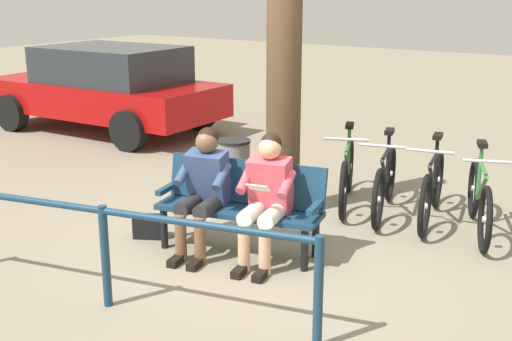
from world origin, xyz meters
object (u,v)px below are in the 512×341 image
Objects in this scene: litter_bin at (234,170)px; parked_car at (107,87)px; bicycle_blue at (347,175)px; handbag at (148,227)px; tree_trunk at (284,70)px; bicycle_green at (479,200)px; person_reading at (266,193)px; bicycle_orange at (432,189)px; bicycle_red at (385,183)px; bench at (242,200)px; person_companion at (204,185)px.

litter_bin is 4.52m from parked_car.
litter_bin is at bearing -86.11° from bicycle_blue.
tree_trunk is at bearing -116.77° from handbag.
bicycle_green is 1.54m from bicycle_blue.
bicycle_green is at bearing -164.36° from tree_trunk.
bicycle_blue is (0.10, -1.88, -0.31)m from person_reading.
bicycle_green is at bearing -140.33° from person_reading.
litter_bin is (1.29, -1.30, -0.29)m from person_reading.
bicycle_red is (0.52, 0.07, 0.00)m from bicycle_orange.
tree_trunk is 2.04× the size of bicycle_blue.
bicycle_orange is at bearing 81.82° from bicycle_red.
handbag is at bearing 4.61° from bench.
bicycle_red reaches higher than litter_bin.
bicycle_green is 0.54m from bicycle_orange.
litter_bin is (-0.01, -1.49, 0.25)m from handbag.
bicycle_green is at bearing -169.36° from litter_bin.
person_reading is 1.63× the size of litter_bin.
bicycle_red is 0.38× the size of parked_car.
parked_car is (5.26, -1.33, 0.41)m from bicycle_blue.
tree_trunk reaches higher than bicycle_blue.
bicycle_green is 0.37× the size of parked_car.
person_companion is 0.87m from handbag.
person_reading is at bearing 179.95° from person_companion.
parked_car reaches higher than litter_bin.
person_reading reaches higher than bicycle_red.
litter_bin is 1.33m from bicycle_blue.
bicycle_green and bicycle_orange have the same top height.
litter_bin is 0.17× the size of parked_car.
tree_trunk is at bearing -78.17° from bicycle_orange.
bicycle_blue is (-0.48, -0.64, -1.25)m from tree_trunk.
bicycle_orange is at bearing -156.23° from tree_trunk.
bicycle_red reaches higher than handbag.
litter_bin is (0.95, -1.20, -0.14)m from bench.
bicycle_blue is at bearing -120.21° from handbag.
person_reading is 2.13m from bicycle_orange.
handbag is 3.05m from bicycle_orange.
parked_car is (4.78, -1.97, -0.84)m from tree_trunk.
bench is at bearing -27.46° from person_reading.
bicycle_blue reaches higher than litter_bin.
bicycle_red is at bearing -113.01° from bicycle_green.
parked_car is at bearing -39.95° from handbag.
parked_car is (6.81, -1.40, 0.41)m from bicycle_green.
bench is 2.20m from bicycle_orange.
bicycle_red is (-1.02, -1.96, -0.30)m from person_companion.
bicycle_red is (-1.70, -2.02, 0.24)m from handbag.
person_companion is at bearing -175.14° from handbag.
bicycle_orange is 1.01m from bicycle_blue.
bicycle_blue is at bearing -153.86° from litter_bin.
bench is 1.02× the size of bicycle_red.
handbag is (0.68, 0.06, -0.54)m from person_companion.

